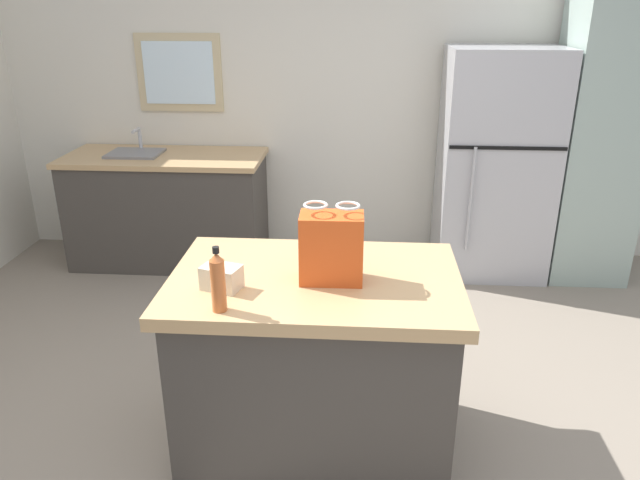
% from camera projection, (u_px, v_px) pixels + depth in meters
% --- Properties ---
extents(ground, '(6.55, 6.55, 0.00)m').
position_uv_depth(ground, '(314.00, 439.00, 2.95)').
color(ground, gray).
extents(back_wall, '(5.46, 0.13, 2.53)m').
position_uv_depth(back_wall, '(336.00, 99.00, 4.81)').
color(back_wall, silver).
rests_on(back_wall, ground).
extents(kitchen_island, '(1.27, 0.84, 0.89)m').
position_uv_depth(kitchen_island, '(315.00, 362.00, 2.78)').
color(kitchen_island, '#423D38').
rests_on(kitchen_island, ground).
extents(refrigerator, '(0.82, 0.67, 1.70)m').
position_uv_depth(refrigerator, '(495.00, 165.00, 4.52)').
color(refrigerator, '#B7B7BC').
rests_on(refrigerator, ground).
extents(tall_cabinet, '(0.57, 0.60, 2.27)m').
position_uv_depth(tall_cabinet, '(600.00, 129.00, 4.36)').
color(tall_cabinet, '#9EB2A8').
rests_on(tall_cabinet, ground).
extents(sink_counter, '(1.54, 0.69, 1.07)m').
position_uv_depth(sink_counter, '(168.00, 208.00, 4.83)').
color(sink_counter, '#423D38').
rests_on(sink_counter, ground).
extents(shopping_bag, '(0.27, 0.16, 0.34)m').
position_uv_depth(shopping_bag, '(331.00, 247.00, 2.52)').
color(shopping_bag, '#DB511E').
rests_on(shopping_bag, kitchen_island).
extents(small_box, '(0.18, 0.15, 0.10)m').
position_uv_depth(small_box, '(222.00, 277.00, 2.48)').
color(small_box, beige).
rests_on(small_box, kitchen_island).
extents(bottle, '(0.06, 0.06, 0.27)m').
position_uv_depth(bottle, '(218.00, 282.00, 2.28)').
color(bottle, '#C66633').
rests_on(bottle, kitchen_island).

